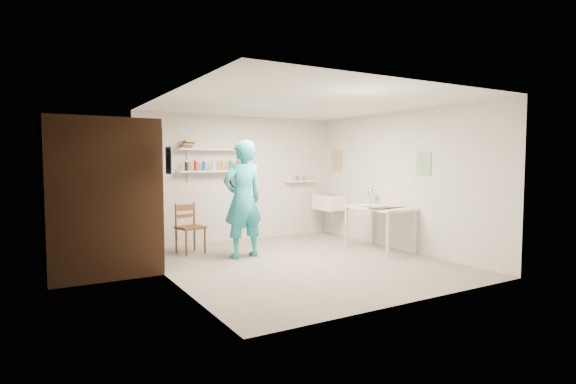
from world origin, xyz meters
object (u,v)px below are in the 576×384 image
wooden_chair (190,227)px  desk_lamp (371,192)px  belfast_sink (330,202)px  work_table (380,229)px  wall_clock (238,179)px  man (243,199)px

wooden_chair → desk_lamp: desk_lamp is taller
wooden_chair → desk_lamp: size_ratio=6.12×
wooden_chair → belfast_sink: bearing=-8.4°
belfast_sink → work_table: (-0.11, -1.62, -0.32)m
work_table → wall_clock: bearing=157.6°
wall_clock → desk_lamp: (2.41, -0.46, -0.26)m
belfast_sink → desk_lamp: bearing=-86.1°
belfast_sink → desk_lamp: desk_lamp is taller
belfast_sink → work_table: bearing=-93.9°
belfast_sink → wall_clock: size_ratio=1.79×
man → work_table: (2.25, -0.70, -0.55)m
wall_clock → wooden_chair: (-0.66, 0.49, -0.81)m
belfast_sink → desk_lamp: size_ratio=4.20×
wooden_chair → desk_lamp: bearing=-29.5°
work_table → belfast_sink: bearing=86.1°
belfast_sink → man: size_ratio=0.32×
belfast_sink → man: bearing=-158.7°
desk_lamp → wall_clock: bearing=169.2°
wall_clock → belfast_sink: bearing=11.3°
wall_clock → work_table: 2.56m
work_table → desk_lamp: 0.78m
wooden_chair → desk_lamp: (3.07, -0.95, 0.54)m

